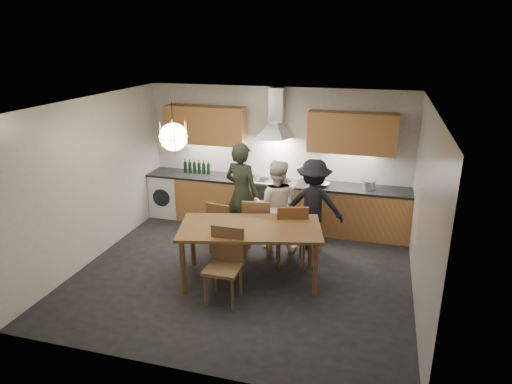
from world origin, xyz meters
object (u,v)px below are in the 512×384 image
(dining_table, at_px, (250,233))
(chair_front, at_px, (225,259))
(person_mid, at_px, (276,206))
(mixing_bowl, at_px, (322,184))
(stock_pot, at_px, (369,185))
(person_left, at_px, (242,194))
(wine_bottles, at_px, (197,167))
(person_right, at_px, (313,205))
(chair_back_left, at_px, (221,224))

(dining_table, relative_size, chair_front, 2.15)
(person_mid, distance_m, mixing_bowl, 1.10)
(mixing_bowl, distance_m, stock_pot, 0.82)
(chair_front, distance_m, person_left, 1.88)
(dining_table, height_order, wine_bottles, wine_bottles)
(person_mid, xyz_separation_m, person_right, (0.59, 0.19, 0.01))
(chair_back_left, height_order, wine_bottles, wine_bottles)
(chair_back_left, height_order, person_left, person_left)
(dining_table, xyz_separation_m, person_right, (0.71, 1.32, 0.03))
(mixing_bowl, relative_size, stock_pot, 1.25)
(stock_pot, bearing_deg, dining_table, -127.25)
(person_left, height_order, wine_bottles, person_left)
(person_left, height_order, person_mid, person_left)
(mixing_bowl, bearing_deg, person_mid, -125.88)
(person_left, bearing_deg, chair_back_left, 88.45)
(chair_back_left, bearing_deg, person_left, -99.06)
(dining_table, bearing_deg, chair_back_left, 121.49)
(person_right, distance_m, wine_bottles, 2.60)
(dining_table, bearing_deg, person_left, 98.71)
(person_mid, bearing_deg, dining_table, 77.10)
(chair_front, relative_size, person_mid, 0.66)
(chair_back_left, height_order, person_right, person_right)
(person_mid, xyz_separation_m, wine_bottles, (-1.85, 1.03, 0.26))
(person_mid, relative_size, stock_pot, 7.07)
(dining_table, bearing_deg, chair_front, -121.94)
(chair_front, height_order, mixing_bowl, chair_front)
(person_mid, bearing_deg, chair_back_left, 20.87)
(chair_front, relative_size, mixing_bowl, 3.73)
(chair_front, bearing_deg, mixing_bowl, 69.86)
(mixing_bowl, xyz_separation_m, stock_pot, (0.82, 0.05, 0.04))
(chair_back_left, relative_size, mixing_bowl, 3.32)
(chair_back_left, distance_m, person_mid, 0.97)
(person_right, bearing_deg, dining_table, 57.04)
(dining_table, relative_size, stock_pot, 10.03)
(dining_table, distance_m, person_right, 1.50)
(person_mid, distance_m, person_right, 0.62)
(chair_back_left, height_order, mixing_bowl, mixing_bowl)
(person_right, bearing_deg, chair_back_left, 18.94)
(chair_back_left, xyz_separation_m, person_mid, (0.83, 0.44, 0.26))
(chair_back_left, xyz_separation_m, person_left, (0.19, 0.55, 0.37))
(mixing_bowl, relative_size, wine_bottles, 0.50)
(person_left, relative_size, person_right, 1.14)
(dining_table, height_order, stock_pot, stock_pot)
(wine_bottles, bearing_deg, chair_back_left, -55.18)
(dining_table, height_order, person_mid, person_mid)
(dining_table, height_order, mixing_bowl, mixing_bowl)
(stock_pot, height_order, wine_bottles, wine_bottles)
(dining_table, bearing_deg, wine_bottles, 114.75)
(dining_table, relative_size, chair_back_left, 2.42)
(person_left, bearing_deg, stock_pot, -140.78)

